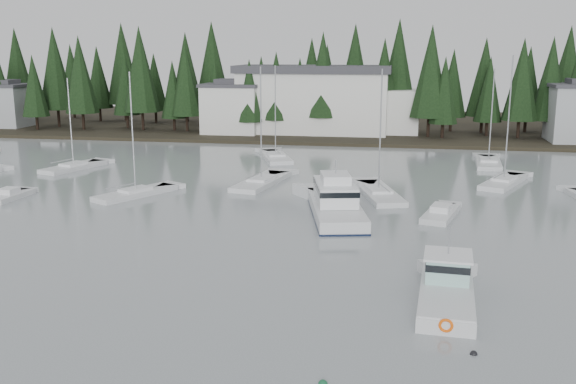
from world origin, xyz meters
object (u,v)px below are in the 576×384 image
(harbor_inn, at_px, (326,100))
(sailboat_1, at_px, (504,183))
(sailboat_2, at_px, (276,158))
(runabout_0, at_px, (9,197))
(sailboat_5, at_px, (136,195))
(sailboat_11, at_px, (74,169))
(sailboat_4, at_px, (262,183))
(runabout_1, at_px, (441,215))
(house_west, at_px, (232,107))
(sailboat_9, at_px, (488,164))
(lobster_boat_teal, at_px, (447,292))
(sailboat_0, at_px, (378,195))
(cabin_cruiser_center, at_px, (336,206))
(house_far_west, at_px, (5,104))

(harbor_inn, bearing_deg, sailboat_1, -57.48)
(sailboat_2, xyz_separation_m, runabout_0, (-20.60, -26.87, 0.08))
(sailboat_5, relative_size, sailboat_11, 1.10)
(sailboat_4, bearing_deg, runabout_1, -110.76)
(house_west, xyz_separation_m, sailboat_1, (38.15, -32.89, -4.58))
(harbor_inn, distance_m, runabout_1, 53.86)
(house_west, relative_size, sailboat_4, 0.75)
(sailboat_9, xyz_separation_m, runabout_1, (-7.24, -26.96, 0.07))
(sailboat_1, distance_m, sailboat_2, 29.26)
(sailboat_2, bearing_deg, runabout_1, -163.97)
(lobster_boat_teal, height_order, sailboat_5, sailboat_5)
(sailboat_2, relative_size, sailboat_4, 0.98)
(sailboat_2, distance_m, sailboat_11, 24.96)
(lobster_boat_teal, relative_size, sailboat_5, 0.69)
(sailboat_4, height_order, sailboat_11, sailboat_4)
(sailboat_2, bearing_deg, sailboat_0, -164.38)
(sailboat_0, distance_m, sailboat_4, 12.81)
(sailboat_2, bearing_deg, sailboat_9, -109.50)
(sailboat_4, bearing_deg, harbor_inn, 7.08)
(harbor_inn, height_order, sailboat_4, sailboat_4)
(sailboat_2, relative_size, sailboat_11, 1.11)
(house_west, xyz_separation_m, cabin_cruiser_center, (21.96, -48.86, -3.84))
(house_far_west, bearing_deg, sailboat_0, -32.33)
(sailboat_2, relative_size, runabout_0, 2.36)
(house_far_west, relative_size, sailboat_11, 0.76)
(sailboat_2, xyz_separation_m, sailboat_5, (-9.23, -23.62, 0.01))
(cabin_cruiser_center, xyz_separation_m, lobster_boat_teal, (8.07, -18.30, -0.26))
(sailboat_5, bearing_deg, house_west, 30.78)
(house_far_west, bearing_deg, sailboat_5, -46.69)
(cabin_cruiser_center, bearing_deg, sailboat_9, -42.21)
(house_far_west, relative_size, runabout_1, 1.20)
(sailboat_11, bearing_deg, sailboat_9, -59.63)
(house_west, distance_m, runabout_1, 57.09)
(sailboat_9, bearing_deg, sailboat_0, 151.70)
(sailboat_1, bearing_deg, sailboat_11, 113.75)
(harbor_inn, bearing_deg, runabout_1, -72.87)
(house_far_west, bearing_deg, harbor_inn, 1.35)
(sailboat_0, xyz_separation_m, sailboat_4, (-12.36, 3.39, 0.00))
(house_far_west, height_order, sailboat_0, sailboat_0)
(sailboat_0, relative_size, sailboat_1, 0.91)
(sailboat_1, bearing_deg, cabin_cruiser_center, 158.76)
(runabout_0, bearing_deg, runabout_1, -86.05)
(lobster_boat_teal, height_order, sailboat_0, sailboat_0)
(sailboat_5, relative_size, sailboat_9, 1.01)
(house_far_west, xyz_separation_m, sailboat_9, (80.05, -22.89, -4.35))
(harbor_inn, distance_m, sailboat_2, 25.44)
(house_far_west, xyz_separation_m, cabin_cruiser_center, (63.96, -50.86, -3.59))
(runabout_1, bearing_deg, harbor_inn, 31.64)
(lobster_boat_teal, bearing_deg, sailboat_0, 14.14)
(sailboat_11, relative_size, runabout_0, 2.12)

